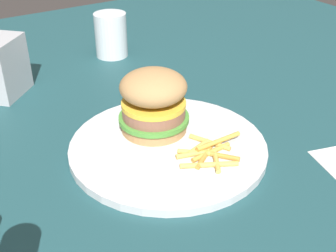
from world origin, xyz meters
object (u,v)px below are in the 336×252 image
at_px(fries_pile, 208,152).
at_px(drink_glass, 111,38).
at_px(sandwich, 154,101).
at_px(napkin_dispenser, 2,67).
at_px(plate, 168,147).

bearing_deg(fries_pile, drink_glass, 81.42).
distance_m(sandwich, drink_glass, 0.35).
xyz_separation_m(sandwich, napkin_dispenser, (-0.15, 0.27, -0.01)).
height_order(sandwich, drink_glass, sandwich).
distance_m(plate, sandwich, 0.07).
height_order(sandwich, napkin_dispenser, sandwich).
bearing_deg(drink_glass, fries_pile, -98.58).
relative_size(drink_glass, napkin_dispenser, 0.89).
bearing_deg(plate, sandwich, 85.03).
distance_m(fries_pile, napkin_dispenser, 0.41).
height_order(drink_glass, napkin_dispenser, napkin_dispenser).
distance_m(plate, fries_pile, 0.06).
xyz_separation_m(plate, drink_glass, (0.10, 0.38, 0.03)).
height_order(plate, sandwich, sandwich).
xyz_separation_m(fries_pile, drink_glass, (0.07, 0.44, 0.02)).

